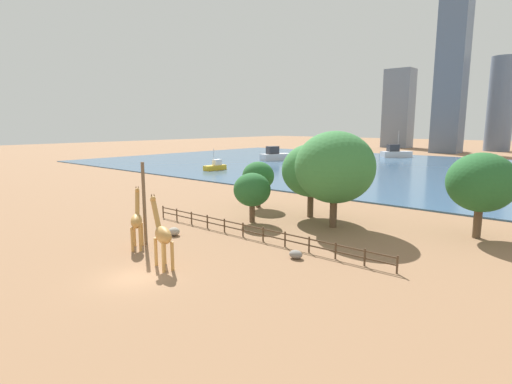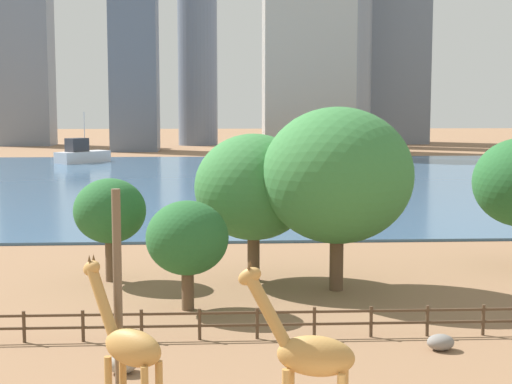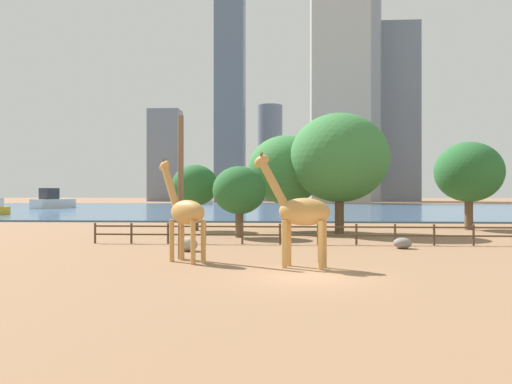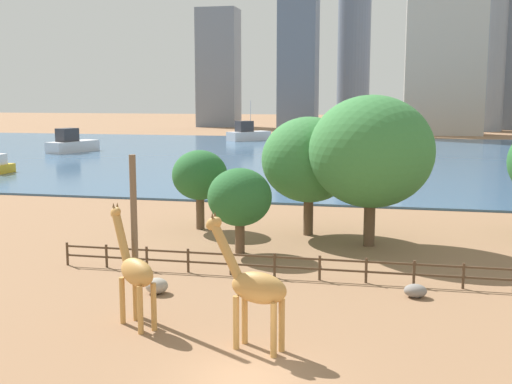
{
  "view_description": "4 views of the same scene",
  "coord_description": "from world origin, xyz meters",
  "px_view_note": "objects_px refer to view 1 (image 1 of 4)",
  "views": [
    {
      "loc": [
        22.4,
        -14.0,
        10.05
      ],
      "look_at": [
        -2.97,
        15.93,
        3.41
      ],
      "focal_mm": 28.0,
      "sensor_mm": 36.0,
      "label": 1
    },
    {
      "loc": [
        -2.91,
        -19.28,
        9.64
      ],
      "look_at": [
        -0.59,
        24.13,
        4.7
      ],
      "focal_mm": 55.0,
      "sensor_mm": 36.0,
      "label": 2
    },
    {
      "loc": [
        -0.82,
        -19.15,
        3.25
      ],
      "look_at": [
        -3.01,
        17.22,
        3.28
      ],
      "focal_mm": 35.0,
      "sensor_mm": 36.0,
      "label": 3
    },
    {
      "loc": [
        4.63,
        -19.98,
        9.5
      ],
      "look_at": [
        -3.85,
        19.85,
        3.27
      ],
      "focal_mm": 45.0,
      "sensor_mm": 36.0,
      "label": 4
    }
  ],
  "objects_px": {
    "tree_right_tall": "(311,171)",
    "boat_tug": "(215,166)",
    "giraffe_companion": "(162,234)",
    "tree_right_small": "(258,176)",
    "tree_left_small": "(481,183)",
    "tree_center_broad": "(252,190)",
    "utility_pole": "(144,204)",
    "boat_ferry": "(395,153)",
    "boulder_near_fence": "(174,232)",
    "boat_sailboat": "(275,155)",
    "boulder_by_pole": "(296,254)",
    "tree_left_large": "(335,167)",
    "giraffe_tall": "(137,220)"
  },
  "relations": [
    {
      "from": "giraffe_tall",
      "to": "boulder_near_fence",
      "type": "distance_m",
      "value": 4.75
    },
    {
      "from": "boulder_by_pole",
      "to": "tree_center_broad",
      "type": "height_order",
      "value": "tree_center_broad"
    },
    {
      "from": "boat_tug",
      "to": "tree_left_small",
      "type": "bearing_deg",
      "value": 72.38
    },
    {
      "from": "giraffe_companion",
      "to": "utility_pole",
      "type": "bearing_deg",
      "value": -6.01
    },
    {
      "from": "giraffe_companion",
      "to": "tree_right_small",
      "type": "xyz_separation_m",
      "value": [
        -8.33,
        20.48,
        1.4
      ]
    },
    {
      "from": "boulder_by_pole",
      "to": "tree_center_broad",
      "type": "relative_size",
      "value": 0.21
    },
    {
      "from": "tree_left_small",
      "to": "tree_right_small",
      "type": "height_order",
      "value": "tree_left_small"
    },
    {
      "from": "giraffe_tall",
      "to": "boulder_by_pole",
      "type": "bearing_deg",
      "value": -112.32
    },
    {
      "from": "giraffe_companion",
      "to": "boat_sailboat",
      "type": "xyz_separation_m",
      "value": [
        -45.93,
        72.71,
        -0.91
      ]
    },
    {
      "from": "giraffe_tall",
      "to": "tree_right_tall",
      "type": "relative_size",
      "value": 0.62
    },
    {
      "from": "boulder_near_fence",
      "to": "tree_right_tall",
      "type": "distance_m",
      "value": 16.19
    },
    {
      "from": "tree_right_tall",
      "to": "boat_tug",
      "type": "height_order",
      "value": "tree_right_tall"
    },
    {
      "from": "giraffe_companion",
      "to": "boulder_near_fence",
      "type": "distance_m",
      "value": 8.52
    },
    {
      "from": "giraffe_tall",
      "to": "tree_left_small",
      "type": "relative_size",
      "value": 0.65
    },
    {
      "from": "tree_left_small",
      "to": "boat_tug",
      "type": "distance_m",
      "value": 60.15
    },
    {
      "from": "boulder_near_fence",
      "to": "boulder_by_pole",
      "type": "bearing_deg",
      "value": 9.24
    },
    {
      "from": "boulder_by_pole",
      "to": "tree_right_tall",
      "type": "distance_m",
      "value": 14.99
    },
    {
      "from": "boulder_by_pole",
      "to": "boat_tug",
      "type": "bearing_deg",
      "value": 141.89
    },
    {
      "from": "utility_pole",
      "to": "tree_left_large",
      "type": "relative_size",
      "value": 0.74
    },
    {
      "from": "utility_pole",
      "to": "giraffe_tall",
      "type": "bearing_deg",
      "value": -68.52
    },
    {
      "from": "tree_right_small",
      "to": "tree_left_large",
      "type": "bearing_deg",
      "value": -12.72
    },
    {
      "from": "boat_sailboat",
      "to": "boulder_near_fence",
      "type": "bearing_deg",
      "value": -130.55
    },
    {
      "from": "giraffe_tall",
      "to": "tree_left_large",
      "type": "height_order",
      "value": "tree_left_large"
    },
    {
      "from": "giraffe_companion",
      "to": "boulder_by_pole",
      "type": "height_order",
      "value": "giraffe_companion"
    },
    {
      "from": "boulder_near_fence",
      "to": "boat_sailboat",
      "type": "distance_m",
      "value": 78.03
    },
    {
      "from": "tree_left_large",
      "to": "tree_left_small",
      "type": "distance_m",
      "value": 12.79
    },
    {
      "from": "tree_right_tall",
      "to": "tree_right_small",
      "type": "bearing_deg",
      "value": 177.64
    },
    {
      "from": "giraffe_companion",
      "to": "tree_left_small",
      "type": "height_order",
      "value": "tree_left_small"
    },
    {
      "from": "tree_center_broad",
      "to": "boulder_by_pole",
      "type": "bearing_deg",
      "value": -33.24
    },
    {
      "from": "giraffe_companion",
      "to": "boat_ferry",
      "type": "height_order",
      "value": "boat_ferry"
    },
    {
      "from": "boulder_near_fence",
      "to": "tree_right_small",
      "type": "height_order",
      "value": "tree_right_small"
    },
    {
      "from": "boulder_by_pole",
      "to": "boat_tug",
      "type": "xyz_separation_m",
      "value": [
        -46.82,
        36.73,
        0.67
      ]
    },
    {
      "from": "tree_right_small",
      "to": "tree_right_tall",
      "type": "bearing_deg",
      "value": -2.36
    },
    {
      "from": "giraffe_companion",
      "to": "tree_left_large",
      "type": "distance_m",
      "value": 18.49
    },
    {
      "from": "giraffe_companion",
      "to": "tree_left_large",
      "type": "height_order",
      "value": "tree_left_large"
    },
    {
      "from": "tree_center_broad",
      "to": "boat_tug",
      "type": "relative_size",
      "value": 0.97
    },
    {
      "from": "tree_left_small",
      "to": "tree_center_broad",
      "type": "bearing_deg",
      "value": -156.12
    },
    {
      "from": "boulder_by_pole",
      "to": "tree_right_tall",
      "type": "bearing_deg",
      "value": 118.26
    },
    {
      "from": "giraffe_companion",
      "to": "tree_center_broad",
      "type": "relative_size",
      "value": 0.99
    },
    {
      "from": "boulder_by_pole",
      "to": "boat_ferry",
      "type": "distance_m",
      "value": 101.42
    },
    {
      "from": "tree_right_tall",
      "to": "tree_right_small",
      "type": "height_order",
      "value": "tree_right_tall"
    },
    {
      "from": "tree_center_broad",
      "to": "boat_ferry",
      "type": "xyz_separation_m",
      "value": [
        -19.93,
        90.24,
        -1.85
      ]
    },
    {
      "from": "utility_pole",
      "to": "boat_ferry",
      "type": "distance_m",
      "value": 103.66
    },
    {
      "from": "boat_ferry",
      "to": "boat_sailboat",
      "type": "height_order",
      "value": "boat_ferry"
    },
    {
      "from": "tree_center_broad",
      "to": "utility_pole",
      "type": "bearing_deg",
      "value": -98.54
    },
    {
      "from": "boulder_near_fence",
      "to": "tree_right_tall",
      "type": "height_order",
      "value": "tree_right_tall"
    },
    {
      "from": "giraffe_tall",
      "to": "giraffe_companion",
      "type": "height_order",
      "value": "giraffe_companion"
    },
    {
      "from": "boulder_by_pole",
      "to": "tree_center_broad",
      "type": "distance_m",
      "value": 12.46
    },
    {
      "from": "tree_right_tall",
      "to": "tree_left_small",
      "type": "relative_size",
      "value": 1.05
    },
    {
      "from": "boulder_near_fence",
      "to": "tree_right_small",
      "type": "xyz_separation_m",
      "value": [
        -2.32,
        14.8,
        3.45
      ]
    }
  ]
}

